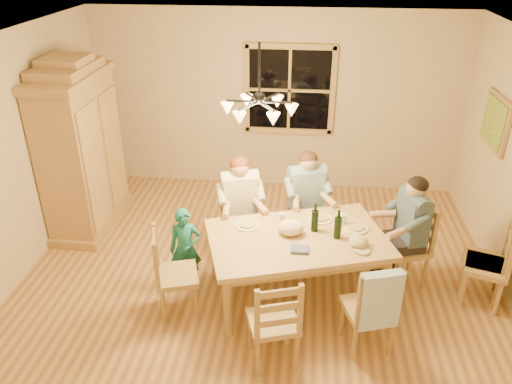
# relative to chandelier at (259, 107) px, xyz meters

# --- Properties ---
(floor) EXTENTS (5.50, 5.50, 0.00)m
(floor) POSITION_rel_chandelier_xyz_m (0.00, 0.00, -2.08)
(floor) COLOR #996137
(floor) RESTS_ON ground
(ceiling) EXTENTS (5.50, 5.00, 0.02)m
(ceiling) POSITION_rel_chandelier_xyz_m (0.00, 0.00, 0.62)
(ceiling) COLOR white
(ceiling) RESTS_ON wall_back
(wall_back) EXTENTS (5.50, 0.02, 2.70)m
(wall_back) POSITION_rel_chandelier_xyz_m (0.00, 2.50, -0.73)
(wall_back) COLOR #C9B28E
(wall_back) RESTS_ON floor
(wall_left) EXTENTS (0.02, 5.00, 2.70)m
(wall_left) POSITION_rel_chandelier_xyz_m (-2.75, 0.00, -0.73)
(wall_left) COLOR #C9B28E
(wall_left) RESTS_ON floor
(window) EXTENTS (1.30, 0.06, 1.30)m
(window) POSITION_rel_chandelier_xyz_m (0.20, 2.47, -0.53)
(window) COLOR black
(window) RESTS_ON wall_back
(painting) EXTENTS (0.06, 0.78, 0.64)m
(painting) POSITION_rel_chandelier_xyz_m (2.71, 1.20, -0.48)
(painting) COLOR olive
(painting) RESTS_ON wall_right
(chandelier) EXTENTS (0.77, 0.68, 0.71)m
(chandelier) POSITION_rel_chandelier_xyz_m (0.00, 0.00, 0.00)
(chandelier) COLOR black
(chandelier) RESTS_ON ceiling
(armoire) EXTENTS (0.66, 1.40, 2.30)m
(armoire) POSITION_rel_chandelier_xyz_m (-2.42, 0.99, -1.02)
(armoire) COLOR olive
(armoire) RESTS_ON floor
(dining_table) EXTENTS (2.10, 1.63, 0.76)m
(dining_table) POSITION_rel_chandelier_xyz_m (0.44, -0.27, -1.42)
(dining_table) COLOR #AA874B
(dining_table) RESTS_ON floor
(chair_far_left) EXTENTS (0.55, 0.53, 0.99)m
(chair_far_left) POSITION_rel_chandelier_xyz_m (-0.27, 0.42, -1.77)
(chair_far_left) COLOR #9F7F46
(chair_far_left) RESTS_ON floor
(chair_far_right) EXTENTS (0.55, 0.53, 0.99)m
(chair_far_right) POSITION_rel_chandelier_xyz_m (0.52, 0.67, -1.77)
(chair_far_right) COLOR #9F7F46
(chair_far_right) RESTS_ON floor
(chair_near_left) EXTENTS (0.55, 0.53, 0.99)m
(chair_near_left) POSITION_rel_chandelier_xyz_m (0.26, -1.24, -1.77)
(chair_near_left) COLOR #9F7F46
(chair_near_left) RESTS_ON floor
(chair_near_right) EXTENTS (0.55, 0.53, 0.99)m
(chair_near_right) POSITION_rel_chandelier_xyz_m (1.14, -0.97, -1.77)
(chair_near_right) COLOR #9F7F46
(chair_near_right) RESTS_ON floor
(chair_end_left) EXTENTS (0.53, 0.55, 0.99)m
(chair_end_left) POSITION_rel_chandelier_xyz_m (-0.79, -0.66, -1.77)
(chair_end_left) COLOR #9F7F46
(chair_end_left) RESTS_ON floor
(chair_end_right) EXTENTS (0.53, 0.55, 0.99)m
(chair_end_right) POSITION_rel_chandelier_xyz_m (1.66, 0.11, -1.77)
(chair_end_right) COLOR #9F7F46
(chair_end_right) RESTS_ON floor
(adult_woman) EXTENTS (0.49, 0.51, 0.87)m
(adult_woman) POSITION_rel_chandelier_xyz_m (-0.27, 0.42, -1.24)
(adult_woman) COLOR beige
(adult_woman) RESTS_ON floor
(adult_plaid_man) EXTENTS (0.49, 0.51, 0.87)m
(adult_plaid_man) POSITION_rel_chandelier_xyz_m (0.52, 0.67, -1.24)
(adult_plaid_man) COLOR #2E5E80
(adult_plaid_man) RESTS_ON floor
(adult_slate_man) EXTENTS (0.51, 0.49, 0.87)m
(adult_slate_man) POSITION_rel_chandelier_xyz_m (1.66, 0.11, -1.24)
(adult_slate_man) COLOR #415669
(adult_slate_man) RESTS_ON floor
(towel) EXTENTS (0.39, 0.21, 0.58)m
(towel) POSITION_rel_chandelier_xyz_m (1.20, -1.15, -1.38)
(towel) COLOR #B6CEF6
(towel) RESTS_ON chair_near_right
(wine_bottle_a) EXTENTS (0.08, 0.08, 0.33)m
(wine_bottle_a) POSITION_rel_chandelier_xyz_m (0.61, -0.12, -1.15)
(wine_bottle_a) COLOR black
(wine_bottle_a) RESTS_ON dining_table
(wine_bottle_b) EXTENTS (0.08, 0.08, 0.33)m
(wine_bottle_b) POSITION_rel_chandelier_xyz_m (0.85, -0.24, -1.15)
(wine_bottle_b) COLOR black
(wine_bottle_b) RESTS_ON dining_table
(plate_woman) EXTENTS (0.26, 0.26, 0.02)m
(plate_woman) POSITION_rel_chandelier_xyz_m (-0.12, -0.11, -1.31)
(plate_woman) COLOR white
(plate_woman) RESTS_ON dining_table
(plate_plaid) EXTENTS (0.26, 0.26, 0.02)m
(plate_plaid) POSITION_rel_chandelier_xyz_m (0.68, 0.11, -1.31)
(plate_plaid) COLOR white
(plate_plaid) RESTS_ON dining_table
(plate_slate) EXTENTS (0.26, 0.26, 0.02)m
(plate_slate) POSITION_rel_chandelier_xyz_m (1.05, -0.05, -1.31)
(plate_slate) COLOR white
(plate_slate) RESTS_ON dining_table
(wine_glass_a) EXTENTS (0.06, 0.06, 0.14)m
(wine_glass_a) POSITION_rel_chandelier_xyz_m (0.26, -0.04, -1.25)
(wine_glass_a) COLOR silver
(wine_glass_a) RESTS_ON dining_table
(wine_glass_b) EXTENTS (0.06, 0.06, 0.14)m
(wine_glass_b) POSITION_rel_chandelier_xyz_m (0.92, 0.01, -1.25)
(wine_glass_b) COLOR silver
(wine_glass_b) RESTS_ON dining_table
(cap) EXTENTS (0.20, 0.20, 0.11)m
(cap) POSITION_rel_chandelier_xyz_m (1.06, -0.37, -1.26)
(cap) COLOR #C7B285
(cap) RESTS_ON dining_table
(napkin) EXTENTS (0.21, 0.19, 0.03)m
(napkin) POSITION_rel_chandelier_xyz_m (0.47, -0.53, -1.30)
(napkin) COLOR #4F5D92
(napkin) RESTS_ON dining_table
(cloth_bundle) EXTENTS (0.28, 0.22, 0.15)m
(cloth_bundle) POSITION_rel_chandelier_xyz_m (0.36, -0.22, -1.24)
(cloth_bundle) COLOR beige
(cloth_bundle) RESTS_ON dining_table
(child) EXTENTS (0.40, 0.31, 0.97)m
(child) POSITION_rel_chandelier_xyz_m (-0.80, -0.21, -1.59)
(child) COLOR #1B7B7C
(child) RESTS_ON floor
(chair_spare_front) EXTENTS (0.54, 0.55, 0.99)m
(chair_spare_front) POSITION_rel_chandelier_xyz_m (2.45, -0.16, -1.77)
(chair_spare_front) COLOR #9F7F46
(chair_spare_front) RESTS_ON floor
(chair_spare_back) EXTENTS (0.53, 0.55, 0.99)m
(chair_spare_back) POSITION_rel_chandelier_xyz_m (2.45, -0.07, -1.77)
(chair_spare_back) COLOR #9F7F46
(chair_spare_back) RESTS_ON floor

